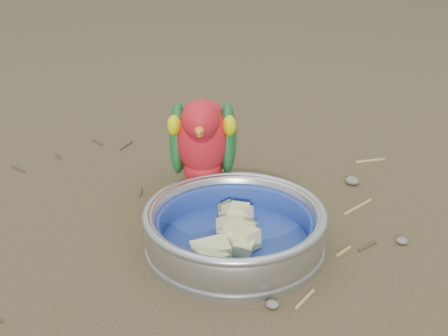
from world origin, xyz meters
The scene contains 6 objects.
ground centered at (0.00, 0.00, 0.00)m, with size 60.00×60.00×0.00m, color #4A3C28.
food_bowl centered at (0.00, 0.07, 0.01)m, with size 0.24×0.24×0.02m, color #B2B2BA.
bowl_wall centered at (0.00, 0.07, 0.04)m, with size 0.24×0.24×0.04m, color #B2B2BA, non-canonical shape.
fruit_wedges centered at (0.00, 0.07, 0.03)m, with size 0.14×0.14×0.03m, color beige, non-canonical shape.
lory_parrot centered at (-0.11, 0.18, 0.09)m, with size 0.10×0.21×0.17m, color red, non-canonical shape.
ground_debris centered at (0.04, 0.10, 0.00)m, with size 0.90×0.80×0.01m, color tan, non-canonical shape.
Camera 1 is at (0.32, -0.58, 0.46)m, focal length 50.00 mm.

